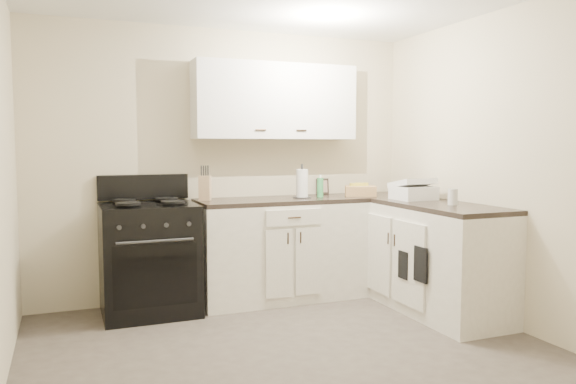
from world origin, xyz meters
name	(u,v)px	position (x,y,z in m)	size (l,w,h in m)	color
floor	(303,361)	(0.00, 0.00, 0.00)	(3.60, 3.60, 0.00)	#473F38
wall_back	(228,165)	(0.00, 1.80, 1.25)	(3.60, 3.60, 0.00)	beige
wall_right	(519,169)	(1.80, 0.00, 1.25)	(3.60, 3.60, 0.00)	beige
wall_front	(509,198)	(0.00, -1.80, 1.25)	(3.60, 3.60, 0.00)	beige
base_cabinets_back	(281,251)	(0.43, 1.50, 0.45)	(1.55, 0.60, 0.90)	white
base_cabinets_right	(419,255)	(1.50, 0.85, 0.45)	(0.60, 1.90, 0.90)	white
countertop_back	(281,201)	(0.43, 1.50, 0.92)	(1.55, 0.60, 0.04)	black
countertop_right	(420,203)	(1.50, 0.85, 0.92)	(0.60, 1.90, 0.04)	black
upper_cabinets	(275,101)	(0.43, 1.65, 1.84)	(1.55, 0.30, 0.70)	white
stove	(149,260)	(-0.78, 1.48, 0.46)	(0.79, 0.67, 0.95)	black
knife_block	(205,188)	(-0.27, 1.59, 1.05)	(0.10, 0.09, 0.22)	tan
paper_towel	(302,184)	(0.62, 1.47, 1.07)	(0.11, 0.11, 0.27)	white
soap_bottle	(320,188)	(0.82, 1.48, 1.03)	(0.06, 0.06, 0.18)	#3B9A53
picture_frame	(322,186)	(0.97, 1.76, 1.02)	(0.13, 0.02, 0.16)	black
wicker_basket	(361,191)	(1.23, 1.44, 0.99)	(0.29, 0.19, 0.10)	tan
countertop_grill	(413,193)	(1.50, 0.95, 1.00)	(0.33, 0.31, 0.12)	white
glass_jar	(453,197)	(1.54, 0.45, 1.01)	(0.08, 0.08, 0.13)	silver
oven_mitt_near	(421,264)	(1.18, 0.37, 0.49)	(0.02, 0.16, 0.28)	black
oven_mitt_far	(403,265)	(1.18, 0.61, 0.43)	(0.02, 0.13, 0.23)	black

